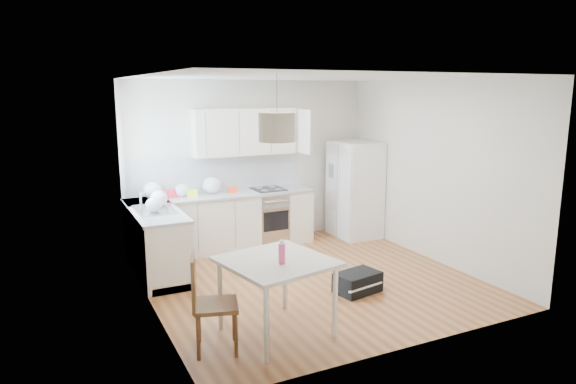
% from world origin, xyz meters
% --- Properties ---
extents(floor, '(4.20, 4.20, 0.00)m').
position_xyz_m(floor, '(0.00, 0.00, 0.00)').
color(floor, brown).
rests_on(floor, ground).
extents(ceiling, '(4.20, 4.20, 0.00)m').
position_xyz_m(ceiling, '(0.00, 0.00, 2.70)').
color(ceiling, white).
rests_on(ceiling, wall_back).
extents(wall_back, '(4.20, 0.00, 4.20)m').
position_xyz_m(wall_back, '(0.00, 2.10, 1.35)').
color(wall_back, silver).
rests_on(wall_back, floor).
extents(wall_left, '(0.00, 4.20, 4.20)m').
position_xyz_m(wall_left, '(-2.10, 0.00, 1.35)').
color(wall_left, silver).
rests_on(wall_left, floor).
extents(wall_right, '(0.00, 4.20, 4.20)m').
position_xyz_m(wall_right, '(2.10, 0.00, 1.35)').
color(wall_right, silver).
rests_on(wall_right, floor).
extents(window_glassblock, '(0.02, 1.00, 1.00)m').
position_xyz_m(window_glassblock, '(-2.09, 1.15, 1.75)').
color(window_glassblock, '#BFE0F9').
rests_on(window_glassblock, wall_left).
extents(cabinets_back, '(3.00, 0.60, 0.88)m').
position_xyz_m(cabinets_back, '(-0.60, 1.80, 0.44)').
color(cabinets_back, white).
rests_on(cabinets_back, floor).
extents(cabinets_left, '(0.60, 1.80, 0.88)m').
position_xyz_m(cabinets_left, '(-1.80, 1.20, 0.44)').
color(cabinets_left, white).
rests_on(cabinets_left, floor).
extents(counter_back, '(3.02, 0.64, 0.04)m').
position_xyz_m(counter_back, '(-0.60, 1.80, 0.90)').
color(counter_back, '#A6A8AA').
rests_on(counter_back, cabinets_back).
extents(counter_left, '(0.64, 1.82, 0.04)m').
position_xyz_m(counter_left, '(-1.80, 1.20, 0.90)').
color(counter_left, '#A6A8AA').
rests_on(counter_left, cabinets_left).
extents(backsplash_back, '(3.00, 0.01, 0.58)m').
position_xyz_m(backsplash_back, '(-0.60, 2.09, 1.21)').
color(backsplash_back, silver).
rests_on(backsplash_back, wall_back).
extents(backsplash_left, '(0.01, 1.80, 0.58)m').
position_xyz_m(backsplash_left, '(-2.09, 1.20, 1.21)').
color(backsplash_left, silver).
rests_on(backsplash_left, wall_left).
extents(upper_cabinets, '(1.70, 0.32, 0.75)m').
position_xyz_m(upper_cabinets, '(-0.15, 1.94, 1.88)').
color(upper_cabinets, white).
rests_on(upper_cabinets, wall_back).
extents(range_oven, '(0.50, 0.61, 0.88)m').
position_xyz_m(range_oven, '(0.20, 1.80, 0.44)').
color(range_oven, '#B0B2B5').
rests_on(range_oven, floor).
extents(sink, '(0.50, 0.80, 0.16)m').
position_xyz_m(sink, '(-1.80, 1.15, 0.92)').
color(sink, '#B0B2B5').
rests_on(sink, counter_left).
extents(refrigerator, '(0.81, 0.84, 1.67)m').
position_xyz_m(refrigerator, '(1.76, 1.55, 0.83)').
color(refrigerator, white).
rests_on(refrigerator, floor).
extents(dining_table, '(1.21, 1.21, 0.81)m').
position_xyz_m(dining_table, '(-1.04, -1.23, 0.72)').
color(dining_table, beige).
rests_on(dining_table, floor).
extents(dining_chair, '(0.52, 0.52, 1.00)m').
position_xyz_m(dining_chair, '(-1.73, -1.31, 0.50)').
color(dining_chair, '#442814').
rests_on(dining_chair, floor).
extents(drink_bottle, '(0.08, 0.08, 0.25)m').
position_xyz_m(drink_bottle, '(-1.04, -1.36, 0.94)').
color(drink_bottle, '#D93C7A').
rests_on(drink_bottle, dining_table).
extents(gym_bag, '(0.62, 0.47, 0.26)m').
position_xyz_m(gym_bag, '(0.35, -0.66, 0.13)').
color(gym_bag, black).
rests_on(gym_bag, floor).
extents(pendant_lamp, '(0.40, 0.40, 0.29)m').
position_xyz_m(pendant_lamp, '(-1.03, -1.23, 2.18)').
color(pendant_lamp, '#B6A88C').
rests_on(pendant_lamp, ceiling).
extents(grocery_bag_a, '(0.28, 0.24, 0.26)m').
position_xyz_m(grocery_bag_a, '(-1.67, 1.88, 1.05)').
color(grocery_bag_a, white).
rests_on(grocery_bag_a, counter_back).
extents(grocery_bag_b, '(0.23, 0.19, 0.20)m').
position_xyz_m(grocery_bag_b, '(-1.23, 1.84, 1.02)').
color(grocery_bag_b, white).
rests_on(grocery_bag_b, counter_back).
extents(grocery_bag_c, '(0.30, 0.25, 0.27)m').
position_xyz_m(grocery_bag_c, '(-0.74, 1.87, 1.05)').
color(grocery_bag_c, white).
rests_on(grocery_bag_c, counter_back).
extents(grocery_bag_d, '(0.25, 0.21, 0.22)m').
position_xyz_m(grocery_bag_d, '(-1.69, 1.37, 1.03)').
color(grocery_bag_d, white).
rests_on(grocery_bag_d, counter_back).
extents(grocery_bag_e, '(0.23, 0.19, 0.20)m').
position_xyz_m(grocery_bag_e, '(-1.83, 1.00, 1.02)').
color(grocery_bag_e, white).
rests_on(grocery_bag_e, counter_left).
extents(snack_orange, '(0.15, 0.11, 0.10)m').
position_xyz_m(snack_orange, '(-0.43, 1.80, 0.97)').
color(snack_orange, red).
rests_on(snack_orange, counter_back).
extents(snack_yellow, '(0.18, 0.14, 0.11)m').
position_xyz_m(snack_yellow, '(-1.09, 1.79, 0.97)').
color(snack_yellow, '#FAFC27').
rests_on(snack_yellow, counter_back).
extents(snack_red, '(0.20, 0.16, 0.12)m').
position_xyz_m(snack_red, '(-1.37, 1.86, 0.98)').
color(snack_red, red).
rests_on(snack_red, counter_back).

